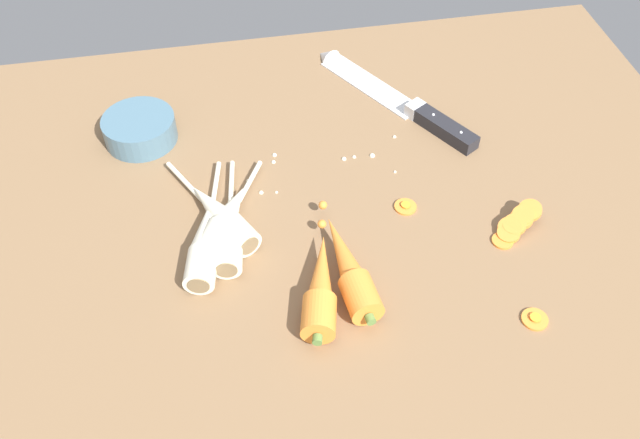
{
  "coord_description": "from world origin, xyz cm",
  "views": [
    {
      "loc": [
        -11.62,
        -63.9,
        70.92
      ],
      "look_at": [
        0.0,
        -2.0,
        1.5
      ],
      "focal_mm": 38.96,
      "sensor_mm": 36.0,
      "label": 1
    }
  ],
  "objects_px": {
    "parsnip_back": "(221,216)",
    "parsnip_front": "(206,240)",
    "whole_carrot_second": "(321,287)",
    "parsnip_mid_right": "(228,230)",
    "carrot_slice_stray_near": "(535,318)",
    "chefs_knife": "(389,95)",
    "whole_carrot": "(349,268)",
    "prep_bowl": "(140,128)",
    "carrot_slice_stack": "(516,224)",
    "parsnip_mid_left": "(227,219)",
    "carrot_slice_stray_mid": "(406,206)"
  },
  "relations": [
    {
      "from": "parsnip_mid_left",
      "to": "chefs_knife",
      "type": "bearing_deg",
      "value": 39.64
    },
    {
      "from": "whole_carrot",
      "to": "carrot_slice_stack",
      "type": "distance_m",
      "value": 0.24
    },
    {
      "from": "whole_carrot",
      "to": "carrot_slice_stack",
      "type": "height_order",
      "value": "whole_carrot"
    },
    {
      "from": "parsnip_mid_left",
      "to": "carrot_slice_stack",
      "type": "distance_m",
      "value": 0.39
    },
    {
      "from": "parsnip_mid_right",
      "to": "carrot_slice_stray_near",
      "type": "relative_size",
      "value": 6.43
    },
    {
      "from": "parsnip_mid_right",
      "to": "carrot_slice_stray_mid",
      "type": "xyz_separation_m",
      "value": [
        0.25,
        0.01,
        -0.02
      ]
    },
    {
      "from": "whole_carrot",
      "to": "carrot_slice_stray_near",
      "type": "bearing_deg",
      "value": -26.48
    },
    {
      "from": "parsnip_back",
      "to": "whole_carrot",
      "type": "bearing_deg",
      "value": -38.71
    },
    {
      "from": "prep_bowl",
      "to": "parsnip_back",
      "type": "bearing_deg",
      "value": -62.54
    },
    {
      "from": "chefs_knife",
      "to": "prep_bowl",
      "type": "relative_size",
      "value": 2.86
    },
    {
      "from": "whole_carrot_second",
      "to": "carrot_slice_stray_mid",
      "type": "xyz_separation_m",
      "value": [
        0.15,
        0.13,
        -0.02
      ]
    },
    {
      "from": "chefs_knife",
      "to": "parsnip_front",
      "type": "bearing_deg",
      "value": -139.61
    },
    {
      "from": "chefs_knife",
      "to": "parsnip_mid_right",
      "type": "relative_size",
      "value": 1.5
    },
    {
      "from": "whole_carrot_second",
      "to": "parsnip_mid_left",
      "type": "bearing_deg",
      "value": 127.06
    },
    {
      "from": "carrot_slice_stray_near",
      "to": "prep_bowl",
      "type": "distance_m",
      "value": 0.63
    },
    {
      "from": "parsnip_mid_right",
      "to": "whole_carrot",
      "type": "bearing_deg",
      "value": -33.04
    },
    {
      "from": "whole_carrot_second",
      "to": "parsnip_mid_left",
      "type": "distance_m",
      "value": 0.17
    },
    {
      "from": "chefs_knife",
      "to": "carrot_slice_stray_mid",
      "type": "relative_size",
      "value": 10.05
    },
    {
      "from": "carrot_slice_stack",
      "to": "parsnip_front",
      "type": "bearing_deg",
      "value": 174.31
    },
    {
      "from": "parsnip_front",
      "to": "parsnip_back",
      "type": "bearing_deg",
      "value": 59.66
    },
    {
      "from": "whole_carrot",
      "to": "parsnip_mid_right",
      "type": "relative_size",
      "value": 0.97
    },
    {
      "from": "chefs_knife",
      "to": "parsnip_mid_right",
      "type": "distance_m",
      "value": 0.39
    },
    {
      "from": "whole_carrot_second",
      "to": "parsnip_mid_right",
      "type": "bearing_deg",
      "value": 131.58
    },
    {
      "from": "whole_carrot_second",
      "to": "carrot_slice_stray_near",
      "type": "bearing_deg",
      "value": -18.13
    },
    {
      "from": "prep_bowl",
      "to": "parsnip_mid_right",
      "type": "bearing_deg",
      "value": -63.86
    },
    {
      "from": "whole_carrot",
      "to": "parsnip_back",
      "type": "xyz_separation_m",
      "value": [
        -0.15,
        0.12,
        -0.0
      ]
    },
    {
      "from": "parsnip_front",
      "to": "carrot_slice_stray_mid",
      "type": "distance_m",
      "value": 0.28
    },
    {
      "from": "chefs_knife",
      "to": "parsnip_front",
      "type": "relative_size",
      "value": 1.36
    },
    {
      "from": "parsnip_mid_left",
      "to": "parsnip_mid_right",
      "type": "height_order",
      "value": "same"
    },
    {
      "from": "whole_carrot",
      "to": "whole_carrot_second",
      "type": "distance_m",
      "value": 0.05
    },
    {
      "from": "parsnip_front",
      "to": "parsnip_mid_left",
      "type": "height_order",
      "value": "same"
    },
    {
      "from": "chefs_knife",
      "to": "whole_carrot_second",
      "type": "bearing_deg",
      "value": -116.19
    },
    {
      "from": "whole_carrot",
      "to": "parsnip_back",
      "type": "bearing_deg",
      "value": 141.29
    },
    {
      "from": "parsnip_front",
      "to": "parsnip_mid_right",
      "type": "xyz_separation_m",
      "value": [
        0.03,
        0.01,
        0.0
      ]
    },
    {
      "from": "whole_carrot",
      "to": "whole_carrot_second",
      "type": "bearing_deg",
      "value": -151.19
    },
    {
      "from": "parsnip_back",
      "to": "prep_bowl",
      "type": "xyz_separation_m",
      "value": [
        -0.1,
        0.2,
        0.0
      ]
    },
    {
      "from": "carrot_slice_stack",
      "to": "prep_bowl",
      "type": "xyz_separation_m",
      "value": [
        -0.5,
        0.28,
        0.01
      ]
    },
    {
      "from": "parsnip_back",
      "to": "parsnip_front",
      "type": "bearing_deg",
      "value": -120.34
    },
    {
      "from": "chefs_knife",
      "to": "carrot_slice_stack",
      "type": "height_order",
      "value": "carrot_slice_stack"
    },
    {
      "from": "parsnip_back",
      "to": "carrot_slice_stray_mid",
      "type": "relative_size",
      "value": 6.29
    },
    {
      "from": "carrot_slice_stack",
      "to": "parsnip_mid_right",
      "type": "bearing_deg",
      "value": 172.15
    },
    {
      "from": "whole_carrot_second",
      "to": "carrot_slice_stack",
      "type": "bearing_deg",
      "value": 12.58
    },
    {
      "from": "whole_carrot_second",
      "to": "parsnip_front",
      "type": "bearing_deg",
      "value": 142.07
    },
    {
      "from": "carrot_slice_stray_near",
      "to": "whole_carrot_second",
      "type": "bearing_deg",
      "value": 161.87
    },
    {
      "from": "parsnip_front",
      "to": "parsnip_back",
      "type": "relative_size",
      "value": 1.17
    },
    {
      "from": "whole_carrot_second",
      "to": "parsnip_mid_right",
      "type": "relative_size",
      "value": 0.9
    },
    {
      "from": "parsnip_back",
      "to": "carrot_slice_stray_mid",
      "type": "xyz_separation_m",
      "value": [
        0.26,
        -0.01,
        -0.02
      ]
    },
    {
      "from": "carrot_slice_stack",
      "to": "carrot_slice_stray_near",
      "type": "bearing_deg",
      "value": -102.04
    },
    {
      "from": "whole_carrot_second",
      "to": "prep_bowl",
      "type": "height_order",
      "value": "whole_carrot_second"
    },
    {
      "from": "chefs_knife",
      "to": "carrot_slice_stack",
      "type": "bearing_deg",
      "value": -72.71
    }
  ]
}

